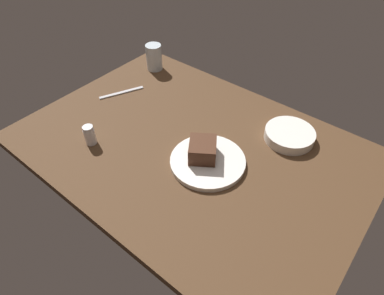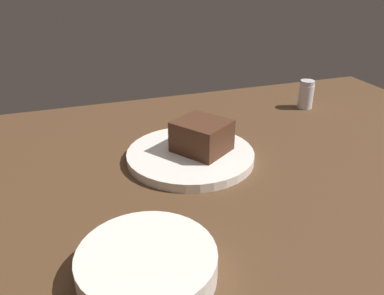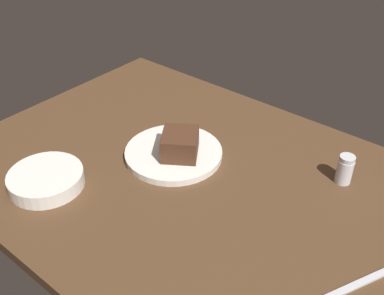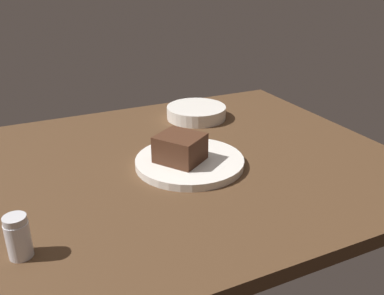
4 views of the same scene
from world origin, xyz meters
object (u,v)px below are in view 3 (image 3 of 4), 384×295
object	(u,v)px
salt_shaker	(345,169)
side_bowl	(46,179)
dessert_plate	(174,153)
butter_knife	(354,286)
chocolate_cake_slice	(180,144)

from	to	relation	value
salt_shaker	side_bowl	distance (cm)	70.52
salt_shaker	side_bowl	xyz separation A→B (cm)	(-53.45, -45.96, -1.82)
dessert_plate	butter_knife	xyz separation A→B (cm)	(53.02, -9.81, -0.62)
dessert_plate	chocolate_cake_slice	xyz separation A→B (cm)	(2.32, -0.08, 3.92)
chocolate_cake_slice	side_bowl	xyz separation A→B (cm)	(-17.63, -27.94, -2.97)
chocolate_cake_slice	side_bowl	bearing A→B (deg)	-122.25
dessert_plate	chocolate_cake_slice	bearing A→B (deg)	-1.93
side_bowl	butter_knife	size ratio (longest dim) A/B	0.93
dessert_plate	side_bowl	distance (cm)	31.95
dessert_plate	salt_shaker	bearing A→B (deg)	25.19
salt_shaker	butter_knife	bearing A→B (deg)	-61.79
dessert_plate	salt_shaker	size ratio (longest dim) A/B	3.40
salt_shaker	side_bowl	world-z (taller)	salt_shaker
salt_shaker	butter_knife	distance (cm)	31.68
salt_shaker	side_bowl	size ratio (longest dim) A/B	0.42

